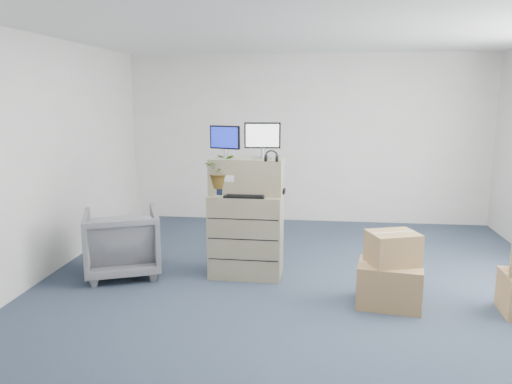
# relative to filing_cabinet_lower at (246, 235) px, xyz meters

# --- Properties ---
(ground) EXTENTS (7.00, 7.00, 0.00)m
(ground) POSITION_rel_filing_cabinet_lower_xyz_m (0.66, -0.76, -0.49)
(ground) COLOR #222B3E
(ground) RESTS_ON ground
(wall_back) EXTENTS (6.00, 0.02, 2.80)m
(wall_back) POSITION_rel_filing_cabinet_lower_xyz_m (0.66, 2.75, 0.91)
(wall_back) COLOR silver
(wall_back) RESTS_ON ground
(filing_cabinet_lower) EXTENTS (0.85, 0.53, 0.98)m
(filing_cabinet_lower) POSITION_rel_filing_cabinet_lower_xyz_m (0.00, 0.00, 0.00)
(filing_cabinet_lower) COLOR gray
(filing_cabinet_lower) RESTS_ON ground
(filing_cabinet_upper) EXTENTS (0.85, 0.44, 0.42)m
(filing_cabinet_upper) POSITION_rel_filing_cabinet_lower_xyz_m (0.00, 0.05, 0.70)
(filing_cabinet_upper) COLOR gray
(filing_cabinet_upper) RESTS_ON filing_cabinet_lower
(monitor_left) EXTENTS (0.37, 0.20, 0.37)m
(monitor_left) POSITION_rel_filing_cabinet_lower_xyz_m (-0.25, 0.03, 1.12)
(monitor_left) COLOR #99999E
(monitor_left) RESTS_ON filing_cabinet_upper
(monitor_right) EXTENTS (0.42, 0.18, 0.41)m
(monitor_right) POSITION_rel_filing_cabinet_lower_xyz_m (0.18, 0.05, 1.14)
(monitor_right) COLOR #99999E
(monitor_right) RESTS_ON filing_cabinet_upper
(headphones) EXTENTS (0.15, 0.02, 0.15)m
(headphones) POSITION_rel_filing_cabinet_lower_xyz_m (0.31, -0.14, 0.95)
(headphones) COLOR black
(headphones) RESTS_ON filing_cabinet_upper
(keyboard) EXTENTS (0.46, 0.20, 0.02)m
(keyboard) POSITION_rel_filing_cabinet_lower_xyz_m (0.00, -0.16, 0.50)
(keyboard) COLOR black
(keyboard) RESTS_ON filing_cabinet_lower
(mouse) EXTENTS (0.10, 0.07, 0.03)m
(mouse) POSITION_rel_filing_cabinet_lower_xyz_m (0.31, -0.08, 0.51)
(mouse) COLOR silver
(mouse) RESTS_ON filing_cabinet_lower
(water_bottle) EXTENTS (0.06, 0.06, 0.22)m
(water_bottle) POSITION_rel_filing_cabinet_lower_xyz_m (0.13, 0.03, 0.60)
(water_bottle) COLOR #9B9CA3
(water_bottle) RESTS_ON filing_cabinet_lower
(phone_dock) EXTENTS (0.05, 0.04, 0.12)m
(phone_dock) POSITION_rel_filing_cabinet_lower_xyz_m (-0.04, 0.06, 0.53)
(phone_dock) COLOR silver
(phone_dock) RESTS_ON filing_cabinet_lower
(external_drive) EXTENTS (0.20, 0.15, 0.06)m
(external_drive) POSITION_rel_filing_cabinet_lower_xyz_m (0.35, 0.10, 0.52)
(external_drive) COLOR black
(external_drive) RESTS_ON filing_cabinet_lower
(tissue_box) EXTENTS (0.24, 0.13, 0.09)m
(tissue_box) POSITION_rel_filing_cabinet_lower_xyz_m (0.30, 0.11, 0.59)
(tissue_box) COLOR #3A71C7
(tissue_box) RESTS_ON external_drive
(potted_plant) EXTENTS (0.43, 0.46, 0.39)m
(potted_plant) POSITION_rel_filing_cabinet_lower_xyz_m (-0.29, -0.08, 0.72)
(potted_plant) COLOR #A8C09A
(potted_plant) RESTS_ON filing_cabinet_lower
(office_chair) EXTENTS (1.08, 1.05, 0.87)m
(office_chair) POSITION_rel_filing_cabinet_lower_xyz_m (-1.48, -0.15, -0.06)
(office_chair) COLOR #5B5A5F
(office_chair) RESTS_ON ground
(cardboard_boxes) EXTENTS (2.01, 0.63, 0.77)m
(cardboard_boxes) POSITION_rel_filing_cabinet_lower_xyz_m (2.17, -0.75, -0.17)
(cardboard_boxes) COLOR #A47B4F
(cardboard_boxes) RESTS_ON ground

